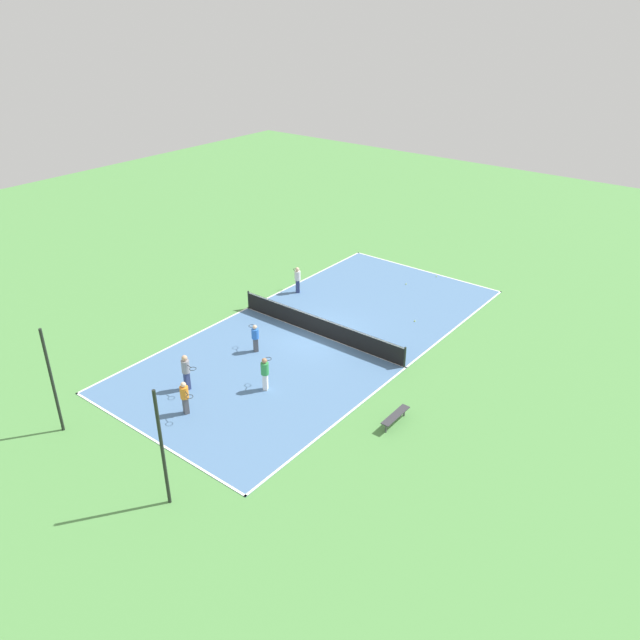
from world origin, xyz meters
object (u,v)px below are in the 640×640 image
Objects in this scene: tennis_net at (320,326)px; tennis_ball_near_net at (406,284)px; bench at (396,416)px; player_far_green at (265,372)px; player_baseline_gray at (186,370)px; player_far_white at (297,278)px; tennis_ball_right_alley at (436,276)px; player_center_orange at (185,396)px; fence_post_back_right at (52,381)px; tennis_ball_midcourt at (415,321)px; player_near_blue at (255,336)px; fence_post_back_left at (162,449)px.

tennis_ball_near_net is (-0.18, -8.27, -0.51)m from tennis_net.
player_far_green is at bearing -76.48° from bench.
player_far_white is (2.74, -10.90, -0.09)m from player_baseline_gray.
player_baseline_gray is 18.24m from tennis_ball_right_alley.
fence_post_back_right is (3.08, 3.83, 1.43)m from player_center_orange.
player_center_orange is 22.44× the size of tennis_ball_midcourt.
tennis_ball_right_alley is 0.01× the size of fence_post_back_right.
bench reaches higher than tennis_ball_midcourt.
tennis_net is 3.57m from player_near_blue.
player_far_green is (-5.48, 8.78, 0.01)m from player_far_white.
tennis_ball_near_net is at bearing -91.32° from player_far_white.
fence_post_back_left is at bearing 180.00° from fence_post_back_right.
tennis_ball_midcourt is 1.00× the size of tennis_ball_right_alley.
fence_post_back_left is at bearing -23.63° from bench.
fence_post_back_left reaches higher than player_far_white.
player_center_orange is at bearing 88.66° from tennis_ball_near_net.
fence_post_back_right is (6.58, 0.00, 0.00)m from fence_post_back_left.
player_baseline_gray reaches higher than player_far_white.
player_near_blue is at bearing -63.06° from fence_post_back_left.
bench is 1.07× the size of player_far_white.
tennis_ball_near_net is (-1.68, -11.50, -0.78)m from player_near_blue.
player_far_white is 0.99× the size of player_far_green.
bench is (-7.07, 4.02, -0.17)m from tennis_net.
player_baseline_gray is 4.34m from player_near_blue.
tennis_ball_right_alley is at bearing -95.78° from tennis_net.
tennis_ball_midcourt is at bearing -154.56° from bench.
tennis_ball_near_net is (-1.74, -15.83, -0.96)m from player_baseline_gray.
player_near_blue is 8.88m from tennis_ball_midcourt.
tennis_net is 8.13m from bench.
player_baseline_gray is (8.63, 3.54, 0.63)m from bench.
fence_post_back_right reaches higher than player_center_orange.
tennis_ball_near_net and tennis_ball_midcourt have the same top height.
player_center_orange is 0.33× the size of fence_post_back_right.
player_far_white is at bearing -86.40° from fence_post_back_right.
tennis_ball_near_net is 4.88m from tennis_ball_midcourt.
player_baseline_gray is 15.95m from tennis_ball_near_net.
tennis_net is 6.03× the size of bench.
player_center_orange is (-1.34, 1.26, -0.13)m from player_baseline_gray.
player_near_blue is at bearing 65.17° from tennis_net.
tennis_ball_midcourt is at bearing -131.33° from player_far_white.
player_baseline_gray is at bearing -46.35° from fence_post_back_left.
player_far_green reaches higher than tennis_ball_midcourt.
player_far_green is (5.88, 1.41, 0.55)m from bench.
player_near_blue is 5.73m from player_center_orange.
player_far_green reaches higher than player_near_blue.
player_center_orange is 5.39m from fence_post_back_left.
tennis_ball_near_net is 1.00× the size of tennis_ball_right_alley.
player_near_blue is (8.56, -0.79, 0.45)m from bench.
fence_post_back_left is at bearing 98.46° from tennis_ball_near_net.
player_near_blue is 10.67m from fence_post_back_left.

